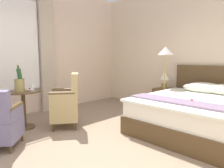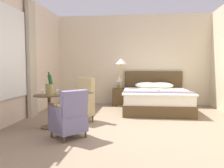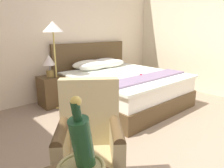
% 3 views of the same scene
% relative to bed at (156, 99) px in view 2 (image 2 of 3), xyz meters
% --- Properties ---
extents(ground_plane, '(7.96, 7.96, 0.00)m').
position_rel_bed_xyz_m(ground_plane, '(-0.73, -2.15, -0.35)').
color(ground_plane, gray).
extents(wall_headboard_side, '(5.43, 0.12, 3.13)m').
position_rel_bed_xyz_m(wall_headboard_side, '(-0.73, 1.14, 1.22)').
color(wall_headboard_side, beige).
rests_on(wall_headboard_side, ground).
extents(wall_window_side, '(0.27, 6.58, 3.13)m').
position_rel_bed_xyz_m(wall_window_side, '(-3.43, -2.15, 1.21)').
color(wall_window_side, beige).
rests_on(wall_window_side, ground).
extents(bed, '(1.96, 2.21, 1.17)m').
position_rel_bed_xyz_m(bed, '(0.00, 0.00, 0.00)').
color(bed, '#4F3A20').
rests_on(bed, ground).
extents(nightstand, '(0.45, 0.43, 0.58)m').
position_rel_bed_xyz_m(nightstand, '(-1.17, 0.71, -0.06)').
color(nightstand, '#4F3A20').
rests_on(nightstand, ground).
extents(bedside_lamp, '(0.23, 0.23, 0.42)m').
position_rel_bed_xyz_m(bedside_lamp, '(-1.17, 0.71, 0.51)').
color(bedside_lamp, olive).
rests_on(bedside_lamp, nightstand).
extents(floor_lamp_brass, '(0.37, 0.37, 1.60)m').
position_rel_bed_xyz_m(floor_lamp_brass, '(-1.10, 0.60, 1.01)').
color(floor_lamp_brass, tan).
rests_on(floor_lamp_brass, ground).
extents(side_table_round, '(0.65, 0.65, 0.71)m').
position_rel_bed_xyz_m(side_table_round, '(-2.43, -2.24, 0.10)').
color(side_table_round, '#4F3A20').
rests_on(side_table_round, ground).
extents(champagne_bucket, '(0.18, 0.18, 0.51)m').
position_rel_bed_xyz_m(champagne_bucket, '(-2.38, -2.31, 0.53)').
color(champagne_bucket, olive).
rests_on(champagne_bucket, side_table_round).
extents(wine_glass_near_bucket, '(0.08, 0.08, 0.14)m').
position_rel_bed_xyz_m(wine_glass_near_bucket, '(-2.30, -2.10, 0.46)').
color(wine_glass_near_bucket, white).
rests_on(wine_glass_near_bucket, side_table_round).
extents(wine_glass_near_edge, '(0.07, 0.07, 0.13)m').
position_rel_bed_xyz_m(wine_glass_near_edge, '(-2.59, -2.18, 0.46)').
color(wine_glass_near_edge, white).
rests_on(wine_glass_near_edge, side_table_round).
extents(snack_plate, '(0.19, 0.19, 0.04)m').
position_rel_bed_xyz_m(snack_plate, '(-2.51, -2.08, 0.38)').
color(snack_plate, white).
rests_on(snack_plate, side_table_round).
extents(armchair_by_window, '(0.72, 0.72, 1.05)m').
position_rel_bed_xyz_m(armchair_by_window, '(-1.89, -1.63, 0.12)').
color(armchair_by_window, '#4F3A20').
rests_on(armchair_by_window, ground).
extents(armchair_facing_bed, '(0.76, 0.75, 0.90)m').
position_rel_bed_xyz_m(armchair_facing_bed, '(-1.79, -2.86, 0.05)').
color(armchair_facing_bed, '#4F3A20').
rests_on(armchair_facing_bed, ground).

